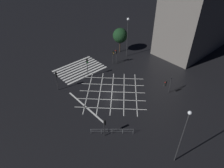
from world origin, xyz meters
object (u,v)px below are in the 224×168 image
traffic_light_se_main (56,77)px  street_lamp_west (184,131)px  traffic_light_nw_main (167,84)px  traffic_light_median_south (87,64)px  traffic_light_sw_cross (113,54)px  traffic_light_ne_main (105,125)px  street_lamp_east (128,28)px  traffic_light_sw_main (116,54)px  street_tree_near (120,35)px

traffic_light_se_main → street_lamp_west: size_ratio=0.45×
traffic_light_nw_main → traffic_light_median_south: 15.98m
traffic_light_sw_cross → traffic_light_ne_main: size_ratio=1.00×
traffic_light_ne_main → traffic_light_median_south: 15.76m
traffic_light_sw_cross → street_lamp_east: (-4.85, -0.49, 4.68)m
traffic_light_sw_main → street_lamp_east: (-4.42, -1.02, 4.44)m
traffic_light_sw_cross → traffic_light_se_main: 14.36m
traffic_light_se_main → traffic_light_sw_main: bearing=-1.0°
traffic_light_sw_main → street_tree_near: street_tree_near is taller
traffic_light_sw_main → traffic_light_median_south: traffic_light_median_south is taller
street_lamp_west → street_tree_near: 31.43m
traffic_light_ne_main → street_lamp_west: (-4.21, 9.25, 3.53)m
traffic_light_ne_main → traffic_light_nw_main: (-14.42, 0.30, 0.26)m
traffic_light_ne_main → street_lamp_west: 10.76m
traffic_light_nw_main → street_lamp_east: street_lamp_east is taller
traffic_light_sw_main → traffic_light_se_main: (14.78, -0.26, 0.26)m
traffic_light_nw_main → traffic_light_median_south: traffic_light_median_south is taller
traffic_light_median_south → street_lamp_east: street_lamp_east is taller
street_lamp_west → street_tree_near: size_ratio=1.46×
traffic_light_sw_cross → traffic_light_ne_main: 20.77m
traffic_light_sw_main → traffic_light_sw_cross: size_ratio=1.10×
traffic_light_ne_main → traffic_light_nw_main: bearing=-1.2°
street_lamp_east → traffic_light_sw_cross: bearing=5.8°
traffic_light_sw_main → street_lamp_east: bearing=-167.0°
traffic_light_sw_cross → traffic_light_ne_main: traffic_light_ne_main is taller
traffic_light_median_south → street_tree_near: street_tree_near is taller
traffic_light_ne_main → traffic_light_median_south: size_ratio=0.74×
traffic_light_sw_cross → street_lamp_west: (10.58, 23.82, 3.54)m
traffic_light_ne_main → street_lamp_east: size_ratio=0.35×
traffic_light_ne_main → traffic_light_median_south: bearing=62.6°
traffic_light_sw_cross → traffic_light_median_south: size_ratio=0.74×
traffic_light_ne_main → street_lamp_east: (-19.65, -15.07, 4.68)m
traffic_light_se_main → street_lamp_west: bearing=-80.9°
street_lamp_east → street_tree_near: (-0.40, -2.80, -2.69)m
traffic_light_se_main → street_lamp_east: 19.67m
traffic_light_se_main → street_tree_near: street_tree_near is taller
traffic_light_sw_cross → street_tree_near: street_tree_near is taller
traffic_light_sw_main → traffic_light_se_main: 14.79m
traffic_light_nw_main → street_tree_near: size_ratio=0.59×
traffic_light_se_main → street_tree_near: 19.97m
traffic_light_sw_main → traffic_light_median_south: size_ratio=0.82×
street_lamp_west → street_tree_near: (-15.83, -27.11, -1.54)m
traffic_light_median_south → street_lamp_east: bearing=95.0°
traffic_light_sw_cross → traffic_light_median_south: traffic_light_median_south is taller
traffic_light_sw_main → street_tree_near: 6.39m
traffic_light_median_south → street_lamp_west: 23.58m
traffic_light_sw_main → street_lamp_west: (11.01, 23.29, 3.29)m
traffic_light_nw_main → traffic_light_median_south: size_ratio=0.81×
traffic_light_sw_cross → street_lamp_west: street_lamp_west is taller
traffic_light_median_south → street_lamp_west: size_ratio=0.50×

